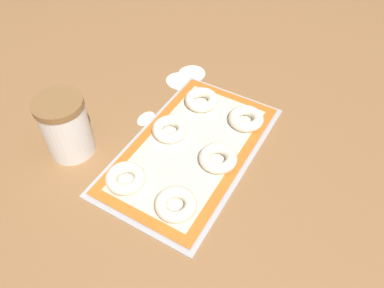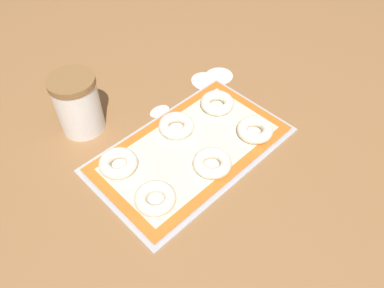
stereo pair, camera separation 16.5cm
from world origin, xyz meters
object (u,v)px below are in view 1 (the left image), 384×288
baking_tray (192,150)px  bagel_back_left (126,178)px  bagel_front_center (218,158)px  bagel_front_left (176,204)px  flour_canister (66,126)px  bagel_back_right (201,100)px  bagel_back_center (169,130)px  bagel_front_right (246,119)px

baking_tray → bagel_back_left: bagel_back_left is taller
bagel_front_center → bagel_back_left: bearing=135.7°
bagel_front_left → flour_canister: 0.32m
baking_tray → bagel_back_right: 0.17m
bagel_back_left → bagel_back_center: size_ratio=1.00×
bagel_front_left → bagel_back_center: bearing=36.2°
baking_tray → bagel_back_left: size_ratio=5.38×
bagel_front_center → bagel_back_center: same height
baking_tray → bagel_front_center: bagel_front_center is taller
baking_tray → bagel_front_right: (0.15, -0.08, 0.02)m
bagel_back_left → bagel_back_right: (0.32, -0.02, 0.00)m
bagel_front_left → bagel_front_right: (0.32, -0.02, 0.00)m
baking_tray → bagel_front_center: (-0.01, -0.08, 0.02)m
bagel_front_right → bagel_back_left: size_ratio=1.00×
bagel_back_center → bagel_front_center: bearing=-97.1°
bagel_back_center → bagel_back_right: (0.14, -0.01, 0.00)m
bagel_back_left → bagel_back_right: size_ratio=1.00×
bagel_front_left → bagel_back_left: same height
bagel_back_right → flour_canister: size_ratio=0.58×
bagel_front_left → bagel_front_right: size_ratio=1.00×
bagel_front_center → bagel_front_left: bearing=173.3°
baking_tray → flour_canister: flour_canister is taller
bagel_back_center → bagel_front_left: bearing=-143.8°
bagel_back_center → flour_canister: size_ratio=0.58×
bagel_back_right → bagel_front_right: bearing=-92.5°
bagel_front_right → bagel_back_left: 0.35m
bagel_front_right → bagel_back_center: size_ratio=1.00×
flour_canister → bagel_back_right: bearing=-34.1°
bagel_back_right → bagel_front_left: bearing=-160.1°
baking_tray → bagel_front_left: 0.18m
baking_tray → bagel_back_right: bagel_back_right is taller
baking_tray → flour_canister: bearing=118.9°
bagel_back_right → bagel_back_center: bearing=174.3°
bagel_back_center → bagel_back_right: bearing=-5.7°
bagel_front_center → bagel_back_right: bearing=39.9°
bagel_front_left → bagel_back_right: (0.32, 0.12, 0.00)m
baking_tray → bagel_front_left: size_ratio=5.38×
bagel_front_right → bagel_back_right: 0.14m
baking_tray → bagel_front_right: bagel_front_right is taller
bagel_front_center → bagel_back_right: size_ratio=1.00×
baking_tray → bagel_back_center: 0.08m
bagel_front_left → baking_tray: bearing=18.8°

